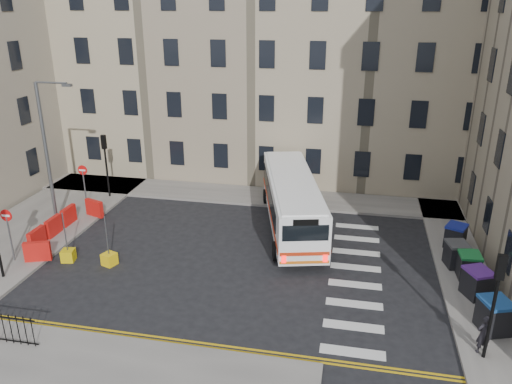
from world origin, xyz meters
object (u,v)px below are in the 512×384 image
(bus, at_px, (292,200))
(bollard_chevron, at_px, (109,259))
(pedestrian, at_px, (484,334))
(wheelie_bin_a, at_px, (494,315))
(wheelie_bin_c, at_px, (468,265))
(wheelie_bin_d, at_px, (456,254))
(streetlamp, at_px, (46,153))
(wheelie_bin_e, at_px, (456,236))
(bollard_yellow, at_px, (68,255))
(wheelie_bin_b, at_px, (477,283))

(bus, distance_m, bollard_chevron, 10.25)
(pedestrian, bearing_deg, bus, -68.57)
(wheelie_bin_a, distance_m, wheelie_bin_c, 4.04)
(wheelie_bin_a, bearing_deg, wheelie_bin_d, 77.37)
(bus, bearing_deg, streetlamp, 175.78)
(streetlamp, xyz_separation_m, bus, (13.29, 2.38, -2.65))
(bus, height_order, wheelie_bin_e, bus)
(streetlamp, relative_size, wheelie_bin_a, 5.56)
(wheelie_bin_a, relative_size, wheelie_bin_e, 1.06)
(streetlamp, distance_m, wheelie_bin_a, 23.26)
(bus, distance_m, wheelie_bin_e, 8.79)
(wheelie_bin_a, distance_m, wheelie_bin_e, 7.20)
(streetlamp, height_order, bollard_yellow, streetlamp)
(wheelie_bin_b, bearing_deg, wheelie_bin_c, 67.60)
(streetlamp, distance_m, bollard_yellow, 6.29)
(wheelie_bin_b, bearing_deg, bus, 122.51)
(bollard_yellow, height_order, bollard_chevron, same)
(streetlamp, relative_size, pedestrian, 5.35)
(wheelie_bin_c, height_order, wheelie_bin_e, same)
(wheelie_bin_b, bearing_deg, wheelie_bin_e, 66.92)
(bus, xyz_separation_m, bollard_yellow, (-10.29, -6.15, -1.39))
(pedestrian, relative_size, bollard_yellow, 2.54)
(streetlamp, height_order, wheelie_bin_d, streetlamp)
(wheelie_bin_d, height_order, bollard_chevron, wheelie_bin_d)
(bus, distance_m, wheelie_bin_a, 12.14)
(wheelie_bin_b, xyz_separation_m, wheelie_bin_e, (-0.13, 4.76, -0.03))
(pedestrian, height_order, bollard_chevron, pedestrian)
(wheelie_bin_e, bearing_deg, wheelie_bin_b, -63.85)
(pedestrian, bearing_deg, wheelie_bin_c, -114.40)
(wheelie_bin_c, distance_m, bollard_yellow, 19.16)
(wheelie_bin_e, bearing_deg, wheelie_bin_d, -73.36)
(wheelie_bin_c, relative_size, wheelie_bin_d, 0.95)
(wheelie_bin_a, height_order, wheelie_bin_d, wheelie_bin_a)
(pedestrian, bearing_deg, wheelie_bin_e, -112.09)
(wheelie_bin_e, bearing_deg, bus, -161.54)
(bus, relative_size, pedestrian, 7.22)
(bollard_chevron, bearing_deg, wheelie_bin_b, 1.38)
(bus, distance_m, wheelie_bin_c, 9.72)
(wheelie_bin_d, relative_size, wheelie_bin_e, 0.92)
(wheelie_bin_b, height_order, bollard_yellow, wheelie_bin_b)
(wheelie_bin_d, bearing_deg, pedestrian, -102.76)
(wheelie_bin_d, bearing_deg, wheelie_bin_b, -92.28)
(wheelie_bin_c, distance_m, bollard_chevron, 16.99)
(wheelie_bin_c, xyz_separation_m, wheelie_bin_e, (-0.07, 3.17, 0.00))
(wheelie_bin_a, distance_m, wheelie_bin_b, 2.44)
(wheelie_bin_d, relative_size, bollard_yellow, 2.11)
(bus, xyz_separation_m, wheelie_bin_e, (8.69, -0.93, -0.93))
(wheelie_bin_b, bearing_deg, wheelie_bin_d, 74.73)
(bus, relative_size, wheelie_bin_a, 7.50)
(wheelie_bin_e, bearing_deg, streetlamp, -151.64)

